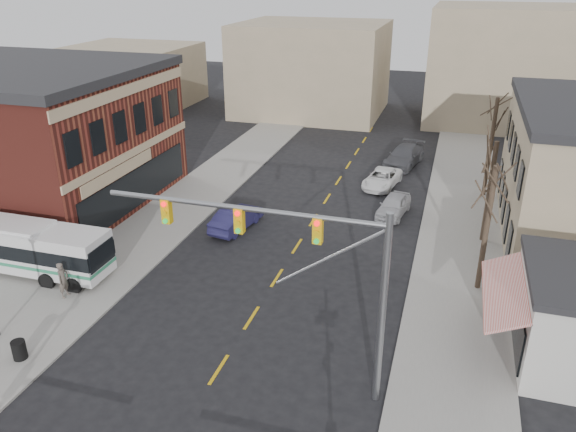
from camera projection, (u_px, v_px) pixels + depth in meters
The scene contains 15 objects.
ground at pixel (199, 402), 21.99m from camera, with size 160.00×160.00×0.00m, color black.
sidewalk_west at pixel (197, 194), 41.97m from camera, with size 5.00×60.00×0.12m, color gray.
sidewalk_east at pixel (461, 225), 36.93m from camera, with size 5.00×60.00×0.12m, color gray.
tree_east_a at pixel (486, 229), 28.28m from camera, with size 0.28×0.28×6.75m.
tree_east_b at pixel (489, 192), 33.54m from camera, with size 0.28×0.28×6.30m.
tree_east_c at pixel (490, 148), 40.29m from camera, with size 0.28×0.28×7.20m.
transit_bus at pixel (16, 245), 30.81m from camera, with size 10.97×2.43×2.82m.
traffic_signal_mast at pixel (305, 258), 20.62m from camera, with size 11.01×0.30×8.00m.
trash_bin at pixel (19, 350), 24.09m from camera, with size 0.60×0.60×0.86m, color black.
car_a at pixel (394, 205), 38.30m from camera, with size 1.66×4.14×1.41m, color #ACACB1.
car_b at pixel (236, 218), 36.24m from camera, with size 1.58×4.53×1.49m, color #1C1940.
car_c at pixel (382, 179), 43.27m from camera, with size 2.16×4.68×1.30m, color white.
car_d at pixel (404, 156), 47.87m from camera, with size 2.32×5.70×1.65m, color #47484D.
pedestrian_near at pixel (63, 280), 28.43m from camera, with size 0.70×0.46×1.91m, color #594F47.
pedestrian_far at pixel (98, 260), 30.56m from camera, with size 0.83×0.64×1.70m, color #2F2F53.
Camera 1 is at (8.33, -15.37, 15.60)m, focal length 35.00 mm.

